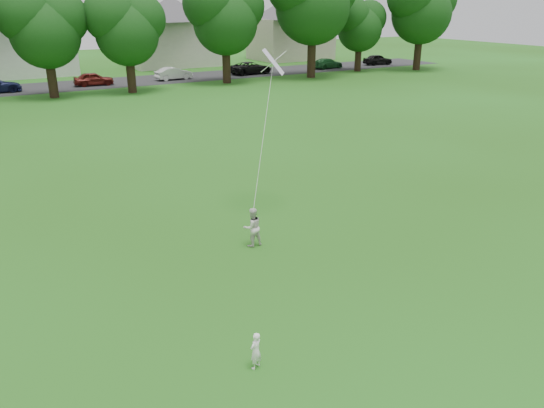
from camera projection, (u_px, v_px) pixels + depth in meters
ground at (301, 323)px, 12.62m from camera, size 160.00×160.00×0.00m
street at (41, 88)px, 46.56m from camera, size 90.00×7.00×0.01m
toddler at (256, 351)px, 10.93m from camera, size 0.36×0.31×0.84m
older_boy at (252, 227)px, 16.37m from camera, size 0.61×0.48×1.25m
kite at (263, 137)px, 16.94m from camera, size 1.65×1.81×5.41m
tree_row at (80, 8)px, 40.71m from camera, size 82.98×7.91×11.83m
parked_cars at (97, 79)px, 47.70m from camera, size 70.41×2.43×1.25m
house_row at (25, 25)px, 53.16m from camera, size 77.35×14.24×9.75m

